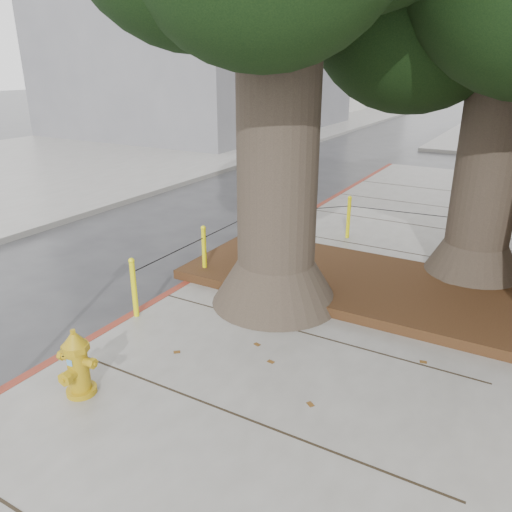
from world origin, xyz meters
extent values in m
plane|color=#28282B|center=(0.00, 0.00, 0.00)|extent=(140.00, 140.00, 0.00)
cube|color=slate|center=(-14.00, 10.00, 0.07)|extent=(14.00, 60.00, 0.15)
cube|color=maroon|center=(-2.00, 2.50, 0.07)|extent=(0.14, 26.00, 0.16)
cube|color=black|center=(0.90, 3.90, 0.23)|extent=(6.40, 2.60, 0.16)
cube|color=slate|center=(-15.00, 22.00, 6.00)|extent=(12.00, 16.00, 12.00)
cube|color=silver|center=(-17.00, 45.00, 7.50)|extent=(12.00, 18.00, 15.00)
cone|color=#4C3F33|center=(-0.30, 2.70, 0.50)|extent=(2.04, 2.04, 0.70)
cylinder|color=#4C3F33|center=(-0.30, 2.70, 2.53)|extent=(1.20, 1.20, 4.22)
cone|color=#4C3F33|center=(2.30, 5.20, 0.50)|extent=(1.77, 1.77, 0.70)
cylinder|color=#4C3F33|center=(2.30, 5.20, 2.32)|extent=(1.04, 1.04, 3.84)
cylinder|color=#F9F00D|center=(-1.90, 1.20, 0.60)|extent=(0.08, 0.08, 0.90)
sphere|color=#F9F00D|center=(-1.90, 1.20, 1.05)|extent=(0.09, 0.09, 0.09)
cylinder|color=#F9F00D|center=(-1.90, 3.00, 0.60)|extent=(0.08, 0.08, 0.90)
sphere|color=#F9F00D|center=(-1.90, 3.00, 1.05)|extent=(0.09, 0.09, 0.09)
cylinder|color=#F9F00D|center=(-1.90, 4.80, 0.60)|extent=(0.08, 0.08, 0.90)
sphere|color=#F9F00D|center=(-1.90, 4.80, 1.05)|extent=(0.09, 0.09, 0.09)
cylinder|color=#F9F00D|center=(-0.40, 6.30, 0.60)|extent=(0.08, 0.08, 0.90)
sphere|color=#F9F00D|center=(-0.40, 6.30, 1.05)|extent=(0.09, 0.09, 0.09)
cylinder|color=#F9F00D|center=(1.80, 6.50, 0.60)|extent=(0.08, 0.08, 0.90)
sphere|color=#F9F00D|center=(1.80, 6.50, 1.05)|extent=(0.09, 0.09, 0.09)
cylinder|color=black|center=(-1.90, 2.10, 0.87)|extent=(0.02, 1.80, 0.02)
cylinder|color=black|center=(-1.90, 3.90, 0.87)|extent=(0.02, 1.80, 0.02)
cylinder|color=black|center=(-1.15, 5.55, 0.87)|extent=(1.51, 1.51, 0.02)
cylinder|color=black|center=(0.70, 6.40, 0.87)|extent=(2.20, 0.22, 0.02)
cylinder|color=#BF9813|center=(-1.13, -0.56, 0.18)|extent=(0.39, 0.39, 0.06)
cylinder|color=#BF9813|center=(-1.13, -0.56, 0.47)|extent=(0.27, 0.27, 0.54)
cylinder|color=#BF9813|center=(-1.13, -0.56, 0.76)|extent=(0.35, 0.35, 0.08)
cone|color=#BF9813|center=(-1.13, -0.56, 0.86)|extent=(0.33, 0.33, 0.15)
cylinder|color=#BF9813|center=(-1.13, -0.56, 0.96)|extent=(0.07, 0.07, 0.05)
cylinder|color=#BF9813|center=(-1.27, -0.58, 0.60)|extent=(0.16, 0.12, 0.10)
cylinder|color=#BF9813|center=(-1.00, -0.54, 0.60)|extent=(0.16, 0.12, 0.10)
cylinder|color=#BF9813|center=(-1.12, -0.69, 0.47)|extent=(0.16, 0.17, 0.14)
cube|color=#5999D8|center=(-1.12, -0.68, 0.63)|extent=(0.08, 0.01, 0.08)
imported|color=black|center=(-10.59, 17.32, 0.55)|extent=(1.73, 3.88, 1.11)
camera|label=1|loc=(3.04, -3.76, 3.73)|focal=35.00mm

